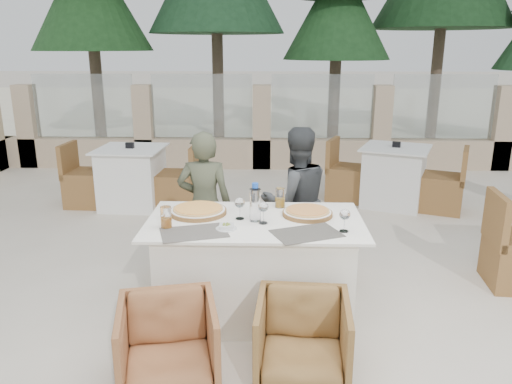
{
  "coord_description": "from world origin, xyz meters",
  "views": [
    {
      "loc": [
        0.13,
        -3.59,
        2.0
      ],
      "look_at": [
        0.03,
        0.19,
        0.9
      ],
      "focal_mm": 35.0,
      "sensor_mm": 36.0,
      "label": 1
    }
  ],
  "objects_px": {
    "beer_glass_right": "(280,198)",
    "bg_table_a": "(132,177)",
    "dining_table": "(255,268)",
    "wine_glass_near": "(263,211)",
    "diner_right": "(296,201)",
    "bg_table_b": "(394,176)",
    "armchair_near_right": "(302,339)",
    "water_bottle": "(255,202)",
    "beer_glass_left": "(166,217)",
    "armchair_near_left": "(168,345)",
    "olive_dish": "(226,226)",
    "diner_left": "(205,205)",
    "pizza_left": "(198,210)",
    "wine_glass_corner": "(345,219)",
    "armchair_far_left": "(204,246)",
    "pizza_right": "(307,212)",
    "wine_glass_centre": "(240,207)",
    "armchair_far_right": "(301,243)"
  },
  "relations": [
    {
      "from": "beer_glass_right",
      "to": "bg_table_a",
      "type": "bearing_deg",
      "value": 128.03
    },
    {
      "from": "beer_glass_right",
      "to": "dining_table",
      "type": "bearing_deg",
      "value": -121.11
    },
    {
      "from": "wine_glass_near",
      "to": "dining_table",
      "type": "bearing_deg",
      "value": 133.12
    },
    {
      "from": "dining_table",
      "to": "beer_glass_right",
      "type": "distance_m",
      "value": 0.59
    },
    {
      "from": "wine_glass_near",
      "to": "diner_right",
      "type": "height_order",
      "value": "diner_right"
    },
    {
      "from": "diner_right",
      "to": "bg_table_b",
      "type": "height_order",
      "value": "diner_right"
    },
    {
      "from": "bg_table_a",
      "to": "bg_table_b",
      "type": "bearing_deg",
      "value": 5.92
    },
    {
      "from": "armchair_near_right",
      "to": "bg_table_a",
      "type": "xyz_separation_m",
      "value": [
        -1.98,
        3.46,
        0.12
      ]
    },
    {
      "from": "armchair_near_right",
      "to": "diner_right",
      "type": "xyz_separation_m",
      "value": [
        0.03,
        1.58,
        0.4
      ]
    },
    {
      "from": "dining_table",
      "to": "water_bottle",
      "type": "distance_m",
      "value": 0.53
    },
    {
      "from": "water_bottle",
      "to": "bg_table_b",
      "type": "distance_m",
      "value": 3.38
    },
    {
      "from": "beer_glass_left",
      "to": "beer_glass_right",
      "type": "height_order",
      "value": "same"
    },
    {
      "from": "armchair_near_left",
      "to": "bg_table_b",
      "type": "distance_m",
      "value": 4.33
    },
    {
      "from": "wine_glass_near",
      "to": "armchair_near_right",
      "type": "distance_m",
      "value": 0.96
    },
    {
      "from": "olive_dish",
      "to": "diner_left",
      "type": "distance_m",
      "value": 0.95
    },
    {
      "from": "dining_table",
      "to": "pizza_left",
      "type": "distance_m",
      "value": 0.62
    },
    {
      "from": "armchair_near_left",
      "to": "armchair_near_right",
      "type": "height_order",
      "value": "armchair_near_left"
    },
    {
      "from": "pizza_left",
      "to": "wine_glass_corner",
      "type": "relative_size",
      "value": 2.37
    },
    {
      "from": "armchair_near_right",
      "to": "olive_dish",
      "type": "bearing_deg",
      "value": 135.54
    },
    {
      "from": "water_bottle",
      "to": "olive_dish",
      "type": "relative_size",
      "value": 2.62
    },
    {
      "from": "pizza_left",
      "to": "armchair_near_left",
      "type": "xyz_separation_m",
      "value": [
        -0.06,
        -1.01,
        -0.53
      ]
    },
    {
      "from": "olive_dish",
      "to": "diner_left",
      "type": "bearing_deg",
      "value": 106.69
    },
    {
      "from": "pizza_left",
      "to": "diner_right",
      "type": "distance_m",
      "value": 1.04
    },
    {
      "from": "dining_table",
      "to": "wine_glass_corner",
      "type": "height_order",
      "value": "wine_glass_corner"
    },
    {
      "from": "armchair_far_left",
      "to": "bg_table_b",
      "type": "distance_m",
      "value": 3.07
    },
    {
      "from": "pizza_right",
      "to": "bg_table_a",
      "type": "height_order",
      "value": "pizza_right"
    },
    {
      "from": "wine_glass_centre",
      "to": "armchair_far_right",
      "type": "xyz_separation_m",
      "value": [
        0.51,
        0.76,
        -0.59
      ]
    },
    {
      "from": "beer_glass_right",
      "to": "bg_table_a",
      "type": "distance_m",
      "value": 3.05
    },
    {
      "from": "beer_glass_right",
      "to": "pizza_left",
      "type": "bearing_deg",
      "value": -164.4
    },
    {
      "from": "pizza_right",
      "to": "wine_glass_centre",
      "type": "relative_size",
      "value": 2.07
    },
    {
      "from": "pizza_right",
      "to": "armchair_near_left",
      "type": "bearing_deg",
      "value": -132.37
    },
    {
      "from": "diner_right",
      "to": "beer_glass_left",
      "type": "bearing_deg",
      "value": 28.4
    },
    {
      "from": "wine_glass_corner",
      "to": "armchair_far_right",
      "type": "xyz_separation_m",
      "value": [
        -0.23,
        1.01,
        -0.59
      ]
    },
    {
      "from": "water_bottle",
      "to": "wine_glass_near",
      "type": "height_order",
      "value": "water_bottle"
    },
    {
      "from": "water_bottle",
      "to": "armchair_near_left",
      "type": "xyz_separation_m",
      "value": [
        -0.5,
        -0.85,
        -0.64
      ]
    },
    {
      "from": "pizza_left",
      "to": "beer_glass_right",
      "type": "xyz_separation_m",
      "value": [
        0.63,
        0.18,
        0.05
      ]
    },
    {
      "from": "wine_glass_corner",
      "to": "diner_left",
      "type": "height_order",
      "value": "diner_left"
    },
    {
      "from": "water_bottle",
      "to": "armchair_near_right",
      "type": "distance_m",
      "value": 1.05
    },
    {
      "from": "water_bottle",
      "to": "diner_left",
      "type": "height_order",
      "value": "diner_left"
    },
    {
      "from": "beer_glass_right",
      "to": "armchair_far_right",
      "type": "distance_m",
      "value": 0.77
    },
    {
      "from": "wine_glass_near",
      "to": "armchair_near_right",
      "type": "xyz_separation_m",
      "value": [
        0.25,
        -0.7,
        -0.6
      ]
    },
    {
      "from": "water_bottle",
      "to": "wine_glass_corner",
      "type": "bearing_deg",
      "value": -18.39
    },
    {
      "from": "olive_dish",
      "to": "diner_right",
      "type": "distance_m",
      "value": 1.15
    },
    {
      "from": "wine_glass_corner",
      "to": "armchair_near_left",
      "type": "xyz_separation_m",
      "value": [
        -1.13,
        -0.64,
        -0.59
      ]
    },
    {
      "from": "beer_glass_left",
      "to": "diner_left",
      "type": "bearing_deg",
      "value": 79.82
    },
    {
      "from": "diner_right",
      "to": "bg_table_b",
      "type": "relative_size",
      "value": 0.82
    },
    {
      "from": "pizza_right",
      "to": "wine_glass_near",
      "type": "height_order",
      "value": "wine_glass_near"
    },
    {
      "from": "armchair_near_left",
      "to": "diner_right",
      "type": "xyz_separation_m",
      "value": [
        0.85,
        1.67,
        0.4
      ]
    },
    {
      "from": "water_bottle",
      "to": "bg_table_a",
      "type": "height_order",
      "value": "water_bottle"
    },
    {
      "from": "wine_glass_centre",
      "to": "diner_right",
      "type": "relative_size",
      "value": 0.14
    }
  ]
}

